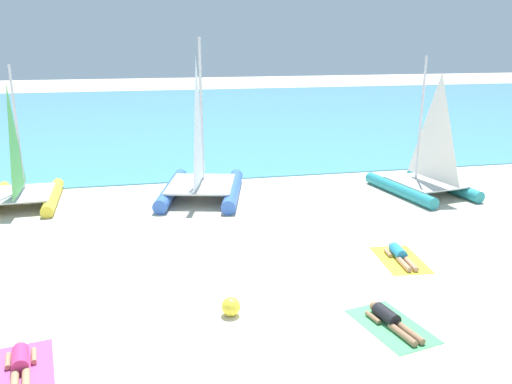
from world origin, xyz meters
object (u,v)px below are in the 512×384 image
object	(u,v)px
sailboat_blue	(201,175)
sunbather_middle	(390,319)
beach_ball	(231,306)
sunbather_left	(20,364)
sailboat_yellow	(22,186)
towel_middle	(392,326)
towel_left	(21,372)
towel_right	(400,260)
sunbather_right	(400,254)
sailboat_teal	(425,174)

from	to	relation	value
sailboat_blue	sunbather_middle	bearing A→B (deg)	-60.63
beach_ball	sunbather_left	bearing A→B (deg)	-164.04
sailboat_yellow	towel_middle	bearing A→B (deg)	-50.79
towel_left	sunbather_left	world-z (taller)	sunbather_left
sailboat_blue	towel_left	distance (m)	11.06
towel_middle	towel_right	world-z (taller)	same
sunbather_middle	sailboat_yellow	bearing A→B (deg)	119.75
sailboat_blue	beach_ball	xyz separation A→B (m)	(-0.40, -8.89, -0.66)
sailboat_blue	sunbather_right	xyz separation A→B (m)	(4.57, -6.87, -0.73)
sunbather_left	towel_right	distance (m)	9.52
sailboat_yellow	sunbather_middle	xyz separation A→B (m)	(9.10, -10.37, -0.60)
sailboat_yellow	sunbather_left	world-z (taller)	sailboat_yellow
sailboat_blue	sunbather_left	size ratio (longest dim) A/B	3.70
sunbather_middle	beach_ball	world-z (taller)	beach_ball
towel_right	towel_middle	bearing A→B (deg)	-119.69
sunbather_right	beach_ball	bearing A→B (deg)	-152.67
sailboat_blue	towel_right	bearing A→B (deg)	-42.84
sunbather_right	towel_right	bearing A→B (deg)	-90.00
sailboat_yellow	sailboat_blue	world-z (taller)	sailboat_blue
sailboat_blue	towel_left	bearing A→B (deg)	-99.79
sailboat_teal	towel_right	world-z (taller)	sailboat_teal
sailboat_teal	towel_right	size ratio (longest dim) A/B	2.70
sailboat_teal	sunbather_middle	size ratio (longest dim) A/B	3.28
sailboat_yellow	towel_left	distance (m)	10.68
sailboat_teal	towel_left	world-z (taller)	sailboat_teal
beach_ball	sunbather_middle	bearing A→B (deg)	-19.17
sailboat_yellow	sailboat_blue	size ratio (longest dim) A/B	0.84
towel_middle	beach_ball	world-z (taller)	beach_ball
towel_middle	sunbather_middle	xyz separation A→B (m)	(-0.01, 0.07, 0.13)
sailboat_yellow	sunbather_left	bearing A→B (deg)	-81.64
sunbather_right	sailboat_blue	bearing A→B (deg)	128.91
sunbather_left	sunbather_middle	world-z (taller)	same
sailboat_blue	towel_left	world-z (taller)	sailboat_blue
sunbather_right	sailboat_yellow	bearing A→B (deg)	151.64
sailboat_teal	sailboat_yellow	world-z (taller)	sailboat_teal
sailboat_yellow	towel_middle	xyz separation A→B (m)	(9.11, -10.43, -0.72)
sailboat_yellow	sailboat_blue	bearing A→B (deg)	-5.35
beach_ball	sailboat_blue	bearing A→B (deg)	87.41
sunbather_left	towel_left	bearing A→B (deg)	-90.00
towel_left	sunbather_middle	xyz separation A→B (m)	(7.20, 0.12, 0.13)
towel_left	beach_ball	bearing A→B (deg)	16.87
sailboat_teal	sunbather_middle	xyz separation A→B (m)	(-5.61, -8.71, -0.63)
towel_middle	beach_ball	xyz separation A→B (m)	(-3.19, 1.17, 0.20)
sailboat_teal	sailboat_yellow	bearing A→B (deg)	163.89
sailboat_teal	beach_ball	bearing A→B (deg)	-148.80
sunbather_middle	sunbather_right	size ratio (longest dim) A/B	1.00
towel_left	beach_ball	distance (m)	4.21
sailboat_yellow	towel_left	size ratio (longest dim) A/B	2.57
sunbather_left	towel_right	xyz separation A→B (m)	(9.00, 3.10, -0.13)
towel_middle	towel_right	xyz separation A→B (m)	(1.78, 3.11, 0.00)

